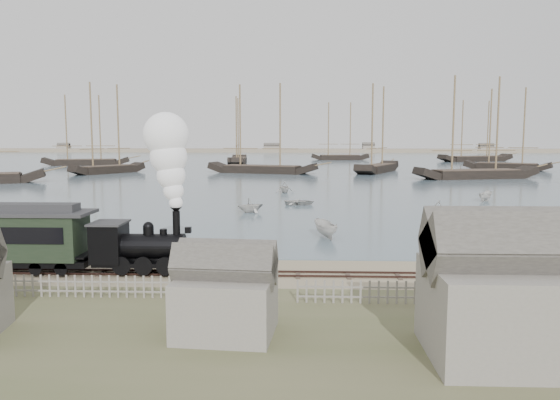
{
  "coord_description": "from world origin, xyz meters",
  "views": [
    {
      "loc": [
        5.14,
        -34.15,
        8.36
      ],
      "look_at": [
        3.56,
        7.14,
        3.5
      ],
      "focal_mm": 35.0,
      "sensor_mm": 36.0,
      "label": 1
    }
  ],
  "objects": [
    {
      "name": "ground",
      "position": [
        0.0,
        0.0,
        0.0
      ],
      "size": [
        600.0,
        600.0,
        0.0
      ],
      "primitive_type": "plane",
      "color": "tan",
      "rests_on": "ground"
    },
    {
      "name": "harbor_water",
      "position": [
        0.0,
        170.0,
        0.03
      ],
      "size": [
        600.0,
        336.0,
        0.06
      ],
      "primitive_type": "cube",
      "color": "#4A5C69",
      "rests_on": "ground"
    },
    {
      "name": "rail_track",
      "position": [
        0.0,
        -2.0,
        0.04
      ],
      "size": [
        120.0,
        1.8,
        0.16
      ],
      "color": "#34211C",
      "rests_on": "ground"
    },
    {
      "name": "picket_fence_west",
      "position": [
        -6.5,
        -7.0,
        0.0
      ],
      "size": [
        19.0,
        0.1,
        1.2
      ],
      "primitive_type": null,
      "color": "gray",
      "rests_on": "ground"
    },
    {
      "name": "picket_fence_east",
      "position": [
        12.5,
        -7.5,
        0.0
      ],
      "size": [
        15.0,
        0.1,
        1.2
      ],
      "primitive_type": null,
      "color": "gray",
      "rests_on": "ground"
    },
    {
      "name": "shed_mid",
      "position": [
        2.0,
        -12.0,
        0.0
      ],
      "size": [
        4.0,
        3.5,
        3.6
      ],
      "primitive_type": null,
      "color": "gray",
      "rests_on": "ground"
    },
    {
      "name": "shed_right",
      "position": [
        13.0,
        -14.0,
        0.0
      ],
      "size": [
        6.0,
        5.0,
        5.1
      ],
      "primitive_type": null,
      "color": "gray",
      "rests_on": "ground"
    },
    {
      "name": "far_spit",
      "position": [
        0.0,
        250.0,
        0.0
      ],
      "size": [
        500.0,
        20.0,
        1.8
      ],
      "primitive_type": "cube",
      "color": "gray",
      "rests_on": "ground"
    },
    {
      "name": "locomotive",
      "position": [
        -3.08,
        -2.0,
        4.35
      ],
      "size": [
        7.56,
        2.82,
        9.42
      ],
      "color": "black",
      "rests_on": "ground"
    },
    {
      "name": "rowboat_0",
      "position": [
        -14.67,
        11.87,
        0.47
      ],
      "size": [
        4.9,
        4.67,
        0.83
      ],
      "primitive_type": "imported",
      "rotation": [
        0.0,
        0.0,
        0.64
      ],
      "color": "beige",
      "rests_on": "harbor_water"
    },
    {
      "name": "rowboat_1",
      "position": [
        -0.36,
        24.68,
        0.85
      ],
      "size": [
        3.76,
        3.91,
        1.59
      ],
      "primitive_type": "imported",
      "rotation": [
        0.0,
        0.0,
        2.09
      ],
      "color": "beige",
      "rests_on": "harbor_water"
    },
    {
      "name": "rowboat_2",
      "position": [
        7.16,
        10.15,
        0.76
      ],
      "size": [
        3.84,
        2.37,
        1.39
      ],
      "primitive_type": "imported",
      "rotation": [
        0.0,
        0.0,
        3.44
      ],
      "color": "beige",
      "rests_on": "harbor_water"
    },
    {
      "name": "rowboat_3",
      "position": [
        4.98,
        31.5,
        0.43
      ],
      "size": [
        2.57,
        3.59,
        0.74
      ],
      "primitive_type": "imported",
      "rotation": [
        0.0,
        0.0,
        1.57
      ],
      "color": "beige",
      "rests_on": "harbor_water"
    },
    {
      "name": "rowboat_4",
      "position": [
        19.04,
        21.26,
        0.96
      ],
      "size": [
        4.52,
        4.47,
        1.8
      ],
      "primitive_type": "imported",
      "rotation": [
        0.0,
        0.0,
        5.58
      ],
      "color": "beige",
      "rests_on": "harbor_water"
    },
    {
      "name": "rowboat_5",
      "position": [
        28.85,
        36.42,
        0.67
      ],
      "size": [
        3.25,
        2.89,
        1.23
      ],
      "primitive_type": "imported",
      "rotation": [
        0.0,
        0.0,
        2.49
      ],
      "color": "beige",
      "rests_on": "harbor_water"
    },
    {
      "name": "rowboat_7",
      "position": [
        2.76,
        45.82,
        0.87
      ],
      "size": [
        3.58,
        3.26,
        1.62
      ],
      "primitive_type": "imported",
      "rotation": [
        0.0,
        0.0,
        0.22
      ],
      "color": "beige",
      "rests_on": "harbor_water"
    },
    {
      "name": "schooner_1",
      "position": [
        -37.99,
        86.13,
        10.06
      ],
      "size": [
        13.66,
        17.18,
        20.0
      ],
      "primitive_type": null,
      "rotation": [
        0.0,
        0.0,
        0.97
      ],
      "color": "black",
      "rests_on": "harbor_water"
    },
    {
      "name": "schooner_2",
      "position": [
        -3.61,
        88.28,
        10.06
      ],
      "size": [
        25.49,
        12.67,
        20.0
      ],
      "primitive_type": null,
      "rotation": [
        0.0,
        0.0,
        -0.29
      ],
      "color": "black",
      "rests_on": "harbor_water"
    },
    {
      "name": "schooner_3",
      "position": [
        22.82,
        92.52,
        10.06
      ],
      "size": [
        13.57,
        21.68,
        20.0
      ],
      "primitive_type": null,
      "rotation": [
        0.0,
        0.0,
        1.14
      ],
      "color": "black",
      "rests_on": "harbor_water"
    },
    {
      "name": "schooner_4",
      "position": [
        39.51,
        74.1,
        10.06
      ],
      "size": [
        25.43,
        11.68,
        20.0
      ],
      "primitive_type": null,
      "rotation": [
        0.0,
        0.0,
        0.25
      ],
      "color": "black",
      "rests_on": "harbor_water"
    },
    {
      "name": "schooner_5",
      "position": [
        55.51,
        101.26,
        10.06
      ],
      "size": [
        19.69,
        13.8,
        20.0
      ],
      "primitive_type": null,
      "rotation": [
        0.0,
        0.0,
        -0.51
      ],
      "color": "black",
      "rests_on": "harbor_water"
    },
    {
      "name": "schooner_6",
      "position": [
        -56.13,
        119.32,
        10.06
      ],
      "size": [
        24.19,
        11.14,
        20.0
      ],
      "primitive_type": null,
      "rotation": [
        0.0,
        0.0,
        0.25
      ],
      "color": "black",
      "rests_on": "harbor_water"
    },
    {
      "name": "schooner_7",
      "position": [
        -14.04,
        130.62,
        10.06
      ],
      "size": [
        6.77,
        23.75,
        20.0
      ],
      "primitive_type": null,
      "rotation": [
        0.0,
        0.0,
        1.63
      ],
      "color": "black",
      "rests_on": "harbor_water"
    },
    {
      "name": "schooner_8",
      "position": [
        18.79,
        156.62,
        10.06
      ],
      "size": [
        20.11,
        6.16,
        20.0
      ],
      "primitive_type": null,
      "rotation": [
        0.0,
        0.0,
        0.08
      ],
      "color": "black",
      "rests_on": "harbor_water"
    },
    {
      "name": "schooner_9",
      "position": [
        62.6,
        148.17,
        10.06
      ],
      "size": [
        26.39,
        14.25,
        20.0
      ],
      "primitive_type": null,
      "rotation": [
        0.0,
        0.0,
        0.34
      ],
      "color": "black",
      "rests_on": "harbor_water"
    }
  ]
}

